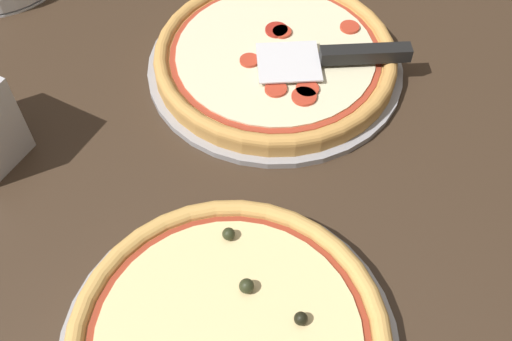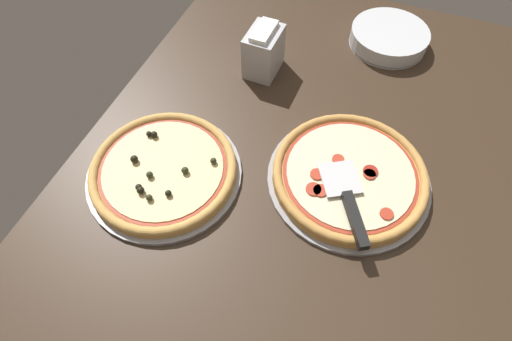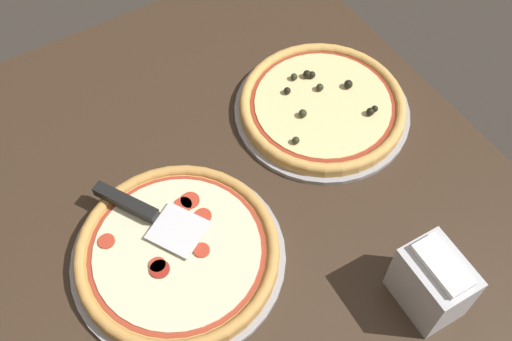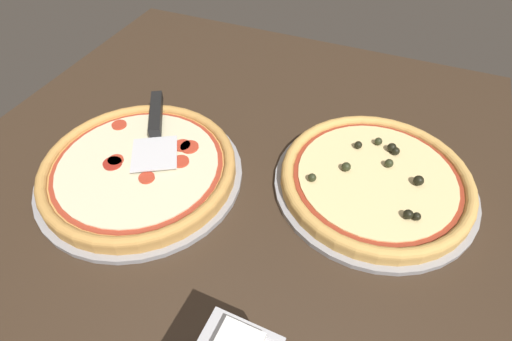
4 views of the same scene
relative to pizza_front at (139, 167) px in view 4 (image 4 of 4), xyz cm
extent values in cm
cube|color=#38281C|center=(5.93, 13.22, -4.34)|extent=(137.51, 103.43, 3.60)
cylinder|color=#939399|center=(0.02, 0.00, -2.04)|extent=(37.70, 37.70, 1.00)
cylinder|color=#C68E47|center=(0.02, 0.00, -0.56)|extent=(35.44, 35.44, 1.96)
torus|color=#C68E47|center=(0.02, 0.00, 0.42)|extent=(35.44, 35.44, 2.04)
cylinder|color=#A33823|center=(0.02, 0.00, 0.50)|extent=(30.81, 30.81, 0.15)
cylinder|color=beige|center=(0.02, 0.00, 0.62)|extent=(29.06, 29.06, 0.40)
cylinder|color=#B73823|center=(2.46, 3.53, 1.02)|extent=(2.80, 2.80, 0.40)
cylinder|color=maroon|center=(1.81, -4.16, 1.02)|extent=(3.39, 3.39, 0.40)
cylinder|color=#B73823|center=(-7.39, 6.57, 1.02)|extent=(3.45, 3.45, 0.40)
cylinder|color=#B73823|center=(-7.21, 5.08, 1.02)|extent=(3.21, 3.21, 0.40)
cylinder|color=#B73823|center=(-7.74, -9.62, 1.02)|extent=(2.91, 2.91, 0.40)
cylinder|color=#B73823|center=(0.90, -4.13, 1.02)|extent=(2.83, 2.83, 0.40)
cylinder|color=#B73823|center=(-3.34, 6.98, 1.02)|extent=(3.08, 3.08, 0.40)
cylinder|color=#939399|center=(-13.92, 40.66, -2.04)|extent=(36.20, 36.20, 1.00)
cylinder|color=tan|center=(-13.92, 40.66, -0.74)|extent=(34.03, 34.03, 1.61)
torus|color=tan|center=(-13.92, 40.66, 0.06)|extent=(34.03, 34.03, 2.13)
cylinder|color=maroon|center=(-13.92, 40.66, 0.14)|extent=(29.58, 29.58, 0.15)
cylinder|color=beige|center=(-13.92, 40.66, 0.26)|extent=(27.91, 27.91, 0.40)
sphere|color=black|center=(-14.62, 47.50, 1.36)|extent=(1.80, 1.80, 1.80)
sphere|color=black|center=(-20.84, 42.71, 1.21)|extent=(1.50, 1.50, 1.50)
sphere|color=black|center=(-6.48, 46.86, 1.27)|extent=(1.61, 1.61, 1.61)
sphere|color=#282D19|center=(-22.36, 39.22, 1.20)|extent=(1.47, 1.47, 1.47)
sphere|color=black|center=(-21.44, 41.88, 1.32)|extent=(1.71, 1.71, 1.71)
sphere|color=#282D19|center=(-17.10, 42.09, 1.24)|extent=(1.56, 1.56, 1.56)
sphere|color=black|center=(-6.69, 48.18, 1.15)|extent=(1.36, 1.36, 1.36)
sphere|color=#282D19|center=(-13.21, 35.16, 1.29)|extent=(1.66, 1.66, 1.66)
sphere|color=black|center=(-19.89, 35.90, 1.20)|extent=(1.47, 1.47, 1.47)
sphere|color=#282D19|center=(-8.43, 30.28, 1.21)|extent=(1.49, 1.49, 1.49)
cube|color=silver|center=(-2.89, 1.84, 1.56)|extent=(11.74, 11.49, 0.24)
cube|color=black|center=(-12.27, -3.58, 2.44)|extent=(12.22, 8.33, 2.00)
camera|label=1|loc=(-26.77, 60.15, 59.93)|focal=42.00mm
camera|label=2|loc=(-54.60, 2.05, 76.11)|focal=28.00mm
camera|label=3|loc=(46.31, -12.75, 93.58)|focal=42.00mm
camera|label=4|loc=(39.13, 39.36, 51.86)|focal=28.00mm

